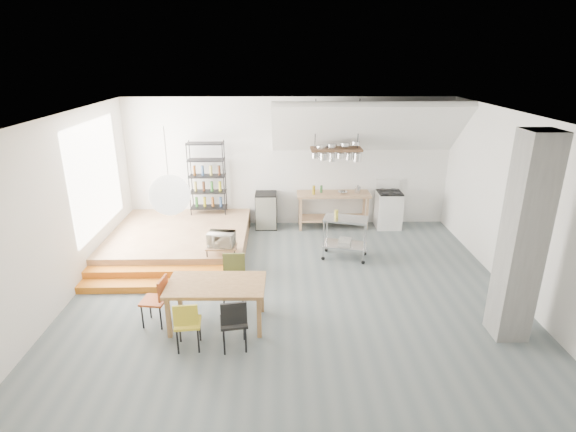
{
  "coord_description": "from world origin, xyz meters",
  "views": [
    {
      "loc": [
        -0.26,
        -7.46,
        4.15
      ],
      "look_at": [
        -0.08,
        0.8,
        1.16
      ],
      "focal_mm": 28.0,
      "sensor_mm": 36.0,
      "label": 1
    }
  ],
  "objects_px": {
    "rolling_cart": "(345,232)",
    "mini_fridge": "(266,210)",
    "stove": "(388,209)",
    "dining_table": "(216,288)"
  },
  "relations": [
    {
      "from": "stove",
      "to": "mini_fridge",
      "type": "xyz_separation_m",
      "value": [
        -3.07,
        0.04,
        -0.03
      ]
    },
    {
      "from": "stove",
      "to": "rolling_cart",
      "type": "xyz_separation_m",
      "value": [
        -1.35,
        -1.81,
        0.11
      ]
    },
    {
      "from": "dining_table",
      "to": "rolling_cart",
      "type": "distance_m",
      "value": 3.45
    },
    {
      "from": "dining_table",
      "to": "mini_fridge",
      "type": "relative_size",
      "value": 1.73
    },
    {
      "from": "stove",
      "to": "dining_table",
      "type": "bearing_deg",
      "value": -131.28
    },
    {
      "from": "mini_fridge",
      "to": "stove",
      "type": "bearing_deg",
      "value": -0.82
    },
    {
      "from": "stove",
      "to": "rolling_cart",
      "type": "height_order",
      "value": "stove"
    },
    {
      "from": "dining_table",
      "to": "mini_fridge",
      "type": "xyz_separation_m",
      "value": [
        0.69,
        4.33,
        -0.2
      ]
    },
    {
      "from": "dining_table",
      "to": "mini_fridge",
      "type": "bearing_deg",
      "value": 82.25
    },
    {
      "from": "rolling_cart",
      "to": "mini_fridge",
      "type": "distance_m",
      "value": 2.54
    }
  ]
}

